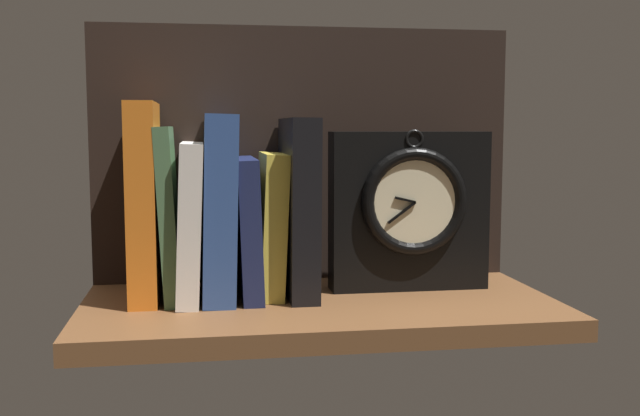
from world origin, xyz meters
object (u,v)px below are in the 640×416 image
at_px(book_white_catcher, 190,220).
at_px(book_orange_pandolfini, 145,201).
at_px(book_green_romantic, 169,213).
at_px(framed_clock, 409,209).
at_px(book_navy_bierce, 248,227).
at_px(book_yellow_seinlanguage, 271,224).
at_px(book_black_skeptic, 298,206).
at_px(book_blue_modern, 219,206).

bearing_deg(book_white_catcher, book_orange_pandolfini, 180.00).
bearing_deg(book_white_catcher, book_green_romantic, 180.00).
relative_size(book_green_romantic, framed_clock, 1.02).
height_order(book_navy_bierce, framed_clock, framed_clock).
bearing_deg(framed_clock, book_yellow_seinlanguage, 179.34).
bearing_deg(book_white_catcher, book_black_skeptic, -0.00).
bearing_deg(book_yellow_seinlanguage, book_navy_bierce, -180.00).
distance_m(book_green_romantic, book_yellow_seinlanguage, 0.13).
distance_m(book_orange_pandolfini, book_green_romantic, 0.03).
relative_size(book_navy_bierce, book_yellow_seinlanguage, 0.97).
distance_m(book_blue_modern, book_navy_bierce, 0.04).
relative_size(book_navy_bierce, book_black_skeptic, 0.78).
relative_size(book_yellow_seinlanguage, book_black_skeptic, 0.80).
bearing_deg(book_black_skeptic, book_orange_pandolfini, 180.00).
bearing_deg(book_green_romantic, framed_clock, -0.39).
xyz_separation_m(book_orange_pandolfini, framed_clock, (0.33, -0.00, -0.02)).
relative_size(book_green_romantic, book_white_catcher, 1.10).
distance_m(book_blue_modern, book_yellow_seinlanguage, 0.07).
bearing_deg(book_yellow_seinlanguage, framed_clock, -0.66).
bearing_deg(book_blue_modern, book_white_catcher, 180.00).
relative_size(book_orange_pandolfini, book_black_skeptic, 1.09).
bearing_deg(book_yellow_seinlanguage, book_black_skeptic, -0.00).
bearing_deg(framed_clock, book_navy_bierce, 179.43).
relative_size(book_black_skeptic, framed_clock, 1.07).
bearing_deg(book_orange_pandolfini, framed_clock, -0.36).
bearing_deg(book_white_catcher, book_yellow_seinlanguage, 0.00).
bearing_deg(book_green_romantic, book_navy_bierce, -0.00).
relative_size(book_navy_bierce, framed_clock, 0.83).
bearing_deg(book_blue_modern, book_yellow_seinlanguage, 0.00).
bearing_deg(book_blue_modern, book_black_skeptic, -0.00).
xyz_separation_m(book_orange_pandolfini, book_navy_bierce, (0.13, -0.00, -0.03)).
bearing_deg(book_white_catcher, book_blue_modern, 0.00).
bearing_deg(book_green_romantic, book_black_skeptic, -0.00).
bearing_deg(book_orange_pandolfini, book_white_catcher, 0.00).
bearing_deg(book_navy_bierce, book_green_romantic, 180.00).
distance_m(book_green_romantic, book_black_skeptic, 0.16).
bearing_deg(book_green_romantic, book_yellow_seinlanguage, 0.00).
relative_size(book_yellow_seinlanguage, framed_clock, 0.86).
bearing_deg(book_black_skeptic, book_blue_modern, 180.00).
bearing_deg(book_orange_pandolfini, book_black_skeptic, -0.00).
relative_size(book_green_romantic, book_black_skeptic, 0.95).
height_order(book_blue_modern, book_yellow_seinlanguage, book_blue_modern).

